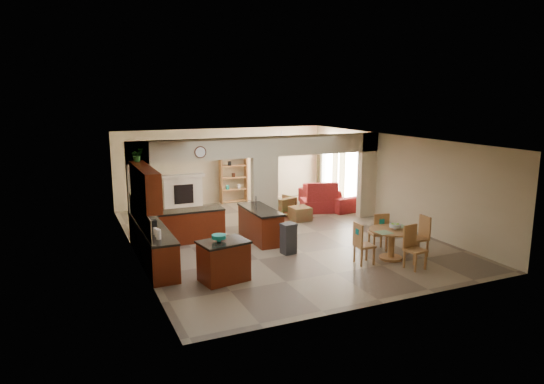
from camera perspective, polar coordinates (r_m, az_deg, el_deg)
name	(u,v)px	position (r m, az deg, el deg)	size (l,w,h in m)	color
floor	(278,237)	(14.04, 0.73, -5.26)	(10.00, 10.00, 0.00)	#7D6E57
ceiling	(278,139)	(13.51, 0.76, 6.20)	(10.00, 10.00, 0.00)	white
wall_back	(223,166)	(18.30, -5.79, 3.09)	(8.00, 8.00, 0.00)	#C6B691
wall_front	(387,235)	(9.51, 13.42, -4.92)	(8.00, 8.00, 0.00)	#C6B691
wall_left	(133,201)	(12.61, -16.03, -1.06)	(10.00, 10.00, 0.00)	#C6B691
wall_right	(393,179)	(15.77, 14.08, 1.47)	(10.00, 10.00, 0.00)	#C6B691
partition_left_pier	(139,193)	(13.62, -15.38, -0.12)	(0.60, 0.25, 2.80)	#C6B691
partition_center_pier	(265,193)	(14.66, -0.89, -0.11)	(0.80, 0.25, 2.20)	#C6B691
partition_right_pier	(367,175)	(16.38, 11.12, 1.96)	(0.60, 0.25, 2.80)	#C6B691
partition_header	(264,147)	(14.45, -0.90, 5.34)	(8.00, 0.25, 0.60)	#C6B691
kitchen_counter	(166,236)	(12.71, -12.33, -5.13)	(2.52, 3.29, 1.48)	#481708
upper_cabinets	(145,186)	(11.76, -14.75, 0.71)	(0.35, 2.40, 0.90)	#481708
peninsula	(260,224)	(13.58, -1.38, -3.83)	(0.70, 1.85, 0.91)	#481708
wall_clock	(200,152)	(13.66, -8.43, 4.66)	(0.34, 0.34, 0.03)	#492618
rug	(285,216)	(16.36, 1.49, -2.83)	(1.60, 1.30, 0.01)	brown
fireplace	(183,190)	(17.85, -10.46, 0.19)	(1.60, 0.35, 1.20)	beige
shelving_unit	(234,179)	(18.33, -4.55, 1.54)	(1.00, 0.32, 1.80)	olive
window_a	(352,175)	(17.63, 9.40, 2.02)	(0.02, 0.90, 1.90)	white
window_b	(328,168)	(19.05, 6.61, 2.79)	(0.02, 0.90, 1.90)	white
glazed_door	(339,175)	(18.36, 7.94, 1.96)	(0.02, 0.70, 2.10)	white
drape_a_left	(361,177)	(17.11, 10.39, 1.71)	(0.10, 0.28, 2.30)	#42251A
drape_a_right	(342,172)	(18.10, 8.26, 2.30)	(0.10, 0.28, 2.30)	#42251A
drape_b_left	(335,170)	(18.52, 7.44, 2.52)	(0.10, 0.28, 2.30)	#42251A
drape_b_right	(320,166)	(19.55, 5.62, 3.03)	(0.10, 0.28, 2.30)	#42251A
ceiling_fan	(282,138)	(16.87, 1.15, 6.41)	(1.00, 1.00, 0.10)	white
kitchen_island	(224,261)	(10.75, -5.70, -8.05)	(1.15, 0.91, 0.90)	#481708
teal_bowl	(219,238)	(10.59, -6.27, -5.40)	(0.32, 0.32, 0.15)	#13857E
trash_can	(288,240)	(12.49, 1.95, -5.63)	(0.35, 0.29, 0.73)	#29292B
dining_table	(391,239)	(12.39, 13.88, -5.43)	(1.12, 1.12, 0.76)	olive
fruit_bowl	(395,226)	(12.32, 14.28, -3.94)	(0.29, 0.29, 0.15)	#7ABD28
sofa	(329,196)	(17.81, 6.71, -0.51)	(1.01, 2.58, 0.75)	maroon
chaise	(317,205)	(17.05, 5.34, -1.57)	(1.07, 0.87, 0.43)	maroon
armchair	(282,206)	(16.37, 1.22, -1.64)	(0.71, 0.73, 0.66)	maroon
ottoman	(300,214)	(15.81, 3.32, -2.55)	(0.60, 0.60, 0.44)	maroon
plant	(137,155)	(12.62, -15.61, 4.22)	(0.30, 0.26, 0.34)	#1C5115
chair_north	(379,230)	(12.94, 12.53, -4.44)	(0.50, 0.50, 1.02)	olive
chair_east	(421,234)	(12.86, 17.12, -4.77)	(0.44, 0.43, 1.02)	olive
chair_south	(413,245)	(11.90, 16.24, -6.02)	(0.47, 0.47, 1.02)	olive
chair_west	(361,242)	(11.87, 10.48, -5.79)	(0.45, 0.45, 1.02)	olive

